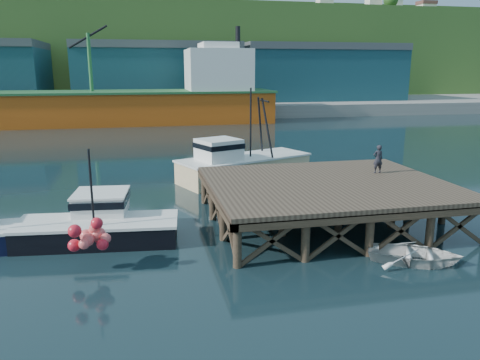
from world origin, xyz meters
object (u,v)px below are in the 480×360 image
object	(u,v)px
boat_black	(99,223)
dinghy	(415,254)
trawler	(242,161)
dockworker	(378,159)

from	to	relation	value
boat_black	dinghy	world-z (taller)	boat_black
trawler	dinghy	size ratio (longest dim) A/B	2.77
boat_black	trawler	bearing A→B (deg)	54.99
boat_black	dockworker	size ratio (longest dim) A/B	4.75
trawler	boat_black	bearing A→B (deg)	-153.21
dockworker	trawler	bearing A→B (deg)	-56.46
boat_black	trawler	size ratio (longest dim) A/B	0.73
boat_black	dinghy	xyz separation A→B (m)	(12.76, -5.44, -0.43)
trawler	dockworker	bearing A→B (deg)	-79.24
trawler	dinghy	world-z (taller)	trawler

